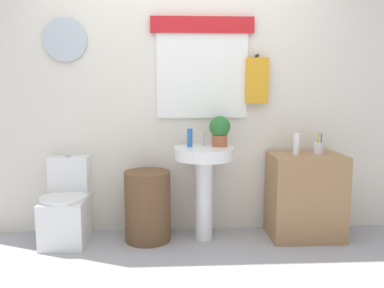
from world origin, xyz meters
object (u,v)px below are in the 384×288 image
object	(u,v)px
pedestal_sink	(204,171)
lotion_bottle	(296,144)
wooden_cabinet	(305,196)
soap_bottle	(190,138)
potted_plant	(220,130)
toilet	(67,209)
toothbrush_cup	(319,148)
laundry_hamper	(148,206)

from	to	relation	value
pedestal_sink	lotion_bottle	bearing A→B (deg)	-2.91
wooden_cabinet	soap_bottle	world-z (taller)	soap_bottle
pedestal_sink	potted_plant	xyz separation A→B (m)	(0.14, 0.06, 0.35)
wooden_cabinet	potted_plant	xyz separation A→B (m)	(-0.75, 0.06, 0.59)
toilet	pedestal_sink	xyz separation A→B (m)	(1.18, -0.03, 0.33)
pedestal_sink	soap_bottle	world-z (taller)	soap_bottle
pedestal_sink	potted_plant	bearing A→B (deg)	23.20
pedestal_sink	wooden_cabinet	xyz separation A→B (m)	(0.89, -0.00, -0.24)
potted_plant	toothbrush_cup	world-z (taller)	potted_plant
pedestal_sink	soap_bottle	xyz separation A→B (m)	(-0.12, 0.05, 0.28)
toilet	lotion_bottle	world-z (taller)	lotion_bottle
toilet	lotion_bottle	distance (m)	2.05
potted_plant	wooden_cabinet	bearing A→B (deg)	-4.54
toothbrush_cup	potted_plant	bearing A→B (deg)	177.34
pedestal_sink	toilet	bearing A→B (deg)	178.37
wooden_cabinet	potted_plant	world-z (taller)	potted_plant
laundry_hamper	toothbrush_cup	xyz separation A→B (m)	(1.49, 0.02, 0.49)
soap_bottle	potted_plant	world-z (taller)	potted_plant
potted_plant	lotion_bottle	xyz separation A→B (m)	(0.65, -0.10, -0.12)
wooden_cabinet	potted_plant	size ratio (longest dim) A/B	2.82
pedestal_sink	laundry_hamper	bearing A→B (deg)	-180.00
toilet	pedestal_sink	bearing A→B (deg)	-1.63
toilet	potted_plant	world-z (taller)	potted_plant
wooden_cabinet	lotion_bottle	world-z (taller)	lotion_bottle
laundry_hamper	soap_bottle	xyz separation A→B (m)	(0.37, 0.05, 0.59)
potted_plant	pedestal_sink	bearing A→B (deg)	-156.80
pedestal_sink	soap_bottle	bearing A→B (deg)	157.38
pedestal_sink	soap_bottle	distance (m)	0.31
pedestal_sink	toothbrush_cup	bearing A→B (deg)	1.13
soap_bottle	potted_plant	xyz separation A→B (m)	(0.26, 0.01, 0.07)
toilet	lotion_bottle	bearing A→B (deg)	-2.14
soap_bottle	lotion_bottle	distance (m)	0.91
wooden_cabinet	soap_bottle	size ratio (longest dim) A/B	4.78
toilet	soap_bottle	world-z (taller)	soap_bottle
soap_bottle	pedestal_sink	bearing A→B (deg)	-22.62
toilet	potted_plant	xyz separation A→B (m)	(1.32, 0.03, 0.68)
pedestal_sink	soap_bottle	size ratio (longest dim) A/B	5.22
lotion_bottle	pedestal_sink	bearing A→B (deg)	177.09
laundry_hamper	lotion_bottle	size ratio (longest dim) A/B	3.17
soap_bottle	potted_plant	size ratio (longest dim) A/B	0.59
lotion_bottle	soap_bottle	bearing A→B (deg)	174.33
lotion_bottle	toothbrush_cup	size ratio (longest dim) A/B	1.04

